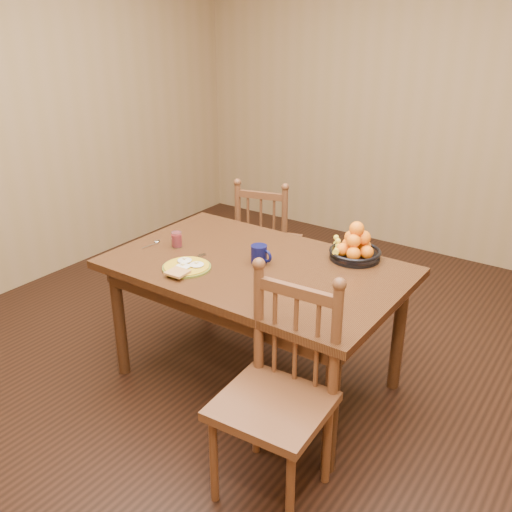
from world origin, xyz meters
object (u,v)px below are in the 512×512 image
Objects in this scene: chair_near at (277,396)px; breakfast_plate at (186,267)px; dining_table at (256,278)px; chair_far at (267,242)px; fruit_bowl at (355,247)px; coffee_mug at (260,254)px.

breakfast_plate is at bearing 152.83° from chair_near.
breakfast_plate is (-0.27, -0.26, 0.10)m from dining_table.
chair_far is 1.24m from breakfast_plate.
dining_table is 1.08m from chair_far.
dining_table is 1.57× the size of chair_near.
dining_table is 5.54× the size of breakfast_plate.
breakfast_plate is at bearing -136.28° from fruit_bowl.
dining_table is 11.95× the size of coffee_mug.
fruit_bowl is at bearing 43.72° from breakfast_plate.
breakfast_plate is at bearing 87.03° from chair_far.
fruit_bowl is at bearing 41.30° from coffee_mug.
coffee_mug is at bearing 126.23° from chair_near.
chair_near reaches higher than breakfast_plate.
fruit_bowl reaches higher than coffee_mug.
chair_far is 1.88m from chair_near.
breakfast_plate is (-0.82, 0.36, 0.27)m from chair_near.
chair_near reaches higher than dining_table.
fruit_bowl is (-0.15, 1.00, 0.32)m from chair_near.
dining_table is 0.39m from breakfast_plate.
coffee_mug is 0.41× the size of fruit_bowl.
fruit_bowl is at bearing 43.60° from dining_table.
chair_near is 3.15× the size of fruit_bowl.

